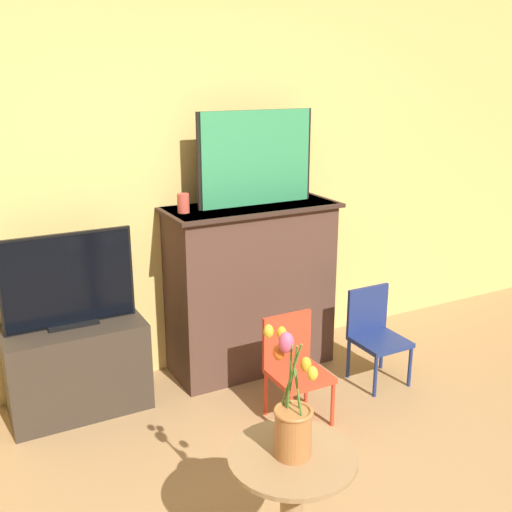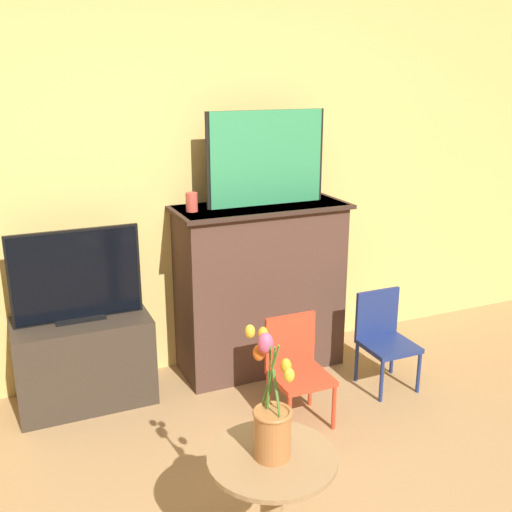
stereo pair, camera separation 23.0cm
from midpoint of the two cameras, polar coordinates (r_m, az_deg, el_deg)
The scene contains 10 objects.
wall_back at distance 3.89m, azimuth -9.79°, elevation 7.96°, with size 8.00×0.06×2.70m.
fireplace_mantel at distance 4.01m, azimuth -2.16°, elevation -2.89°, with size 1.14×0.48×1.13m.
painting at distance 3.83m, azimuth -1.72°, elevation 9.29°, with size 0.80×0.03×0.60m.
mantel_candle at distance 3.67m, azimuth -8.73°, elevation 4.98°, with size 0.07×0.07×0.12m.
tv_stand at distance 3.80m, azimuth -18.39°, elevation -10.04°, with size 0.80×0.43×0.54m.
tv_monitor at distance 3.60m, azimuth -19.20°, elevation -2.33°, with size 0.75×0.12×0.55m.
chair_red at distance 3.51m, azimuth 1.77°, elevation -10.21°, with size 0.31×0.31×0.62m.
chair_blue at distance 3.98m, azimuth 9.63°, elevation -7.06°, with size 0.31×0.31×0.62m.
side_table at distance 2.52m, azimuth 0.61°, elevation -22.04°, with size 0.50×0.50×0.55m.
vase_tulips at distance 2.32m, azimuth 0.55°, elevation -15.23°, with size 0.16×0.26×0.49m.
Camera 1 is at (-1.30, -1.47, 1.95)m, focal length 42.00 mm.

